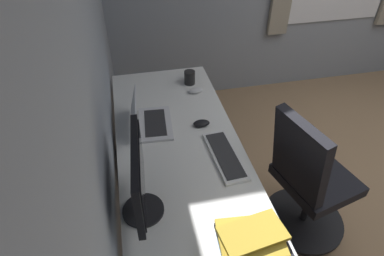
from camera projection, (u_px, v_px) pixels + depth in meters
wall_back at (81, 102)px, 1.30m from camera, size 4.45×0.10×2.60m
desk at (184, 168)px, 1.89m from camera, size 2.06×0.73×0.73m
drawer_pedestal at (174, 177)px, 2.26m from camera, size 0.40×0.51×0.69m
monitor_primary at (139, 178)px, 1.44m from camera, size 0.46×0.20×0.41m
laptop_leftmost at (147, 119)px, 2.06m from camera, size 0.36×0.28×0.21m
keyboard_main at (225, 156)px, 1.86m from camera, size 0.43×0.16×0.02m
mouse_main at (201, 123)px, 2.08m from camera, size 0.06×0.10×0.03m
mouse_spare at (196, 90)px, 2.38m from camera, size 0.06×0.10×0.03m
book_stack_near at (252, 241)px, 1.40m from camera, size 0.23×0.30×0.10m
coffee_mug at (190, 77)px, 2.46m from camera, size 0.12×0.08×0.10m
office_chair at (307, 184)px, 2.07m from camera, size 0.56×0.59×0.97m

